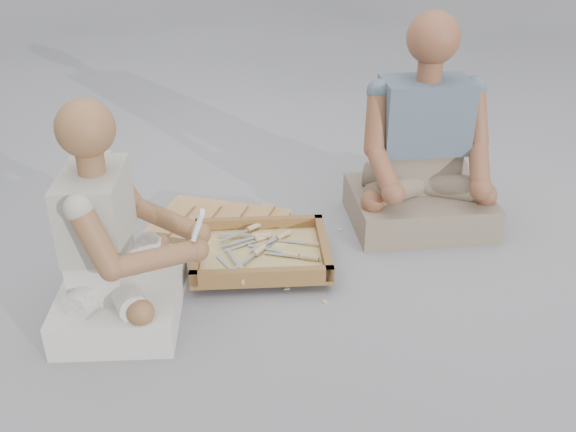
{
  "coord_description": "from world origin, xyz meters",
  "views": [
    {
      "loc": [
        0.05,
        -1.95,
        1.41
      ],
      "look_at": [
        0.02,
        0.09,
        0.3
      ],
      "focal_mm": 40.0,
      "sensor_mm": 36.0,
      "label": 1
    }
  ],
  "objects_px": {
    "carved_panel": "(220,224)",
    "tool_tray": "(261,252)",
    "craftsman": "(114,249)",
    "companion": "(423,158)"
  },
  "relations": [
    {
      "from": "companion",
      "to": "tool_tray",
      "type": "bearing_deg",
      "value": 21.51
    },
    {
      "from": "tool_tray",
      "to": "companion",
      "type": "distance_m",
      "value": 0.82
    },
    {
      "from": "craftsman",
      "to": "companion",
      "type": "relative_size",
      "value": 0.86
    },
    {
      "from": "tool_tray",
      "to": "companion",
      "type": "height_order",
      "value": "companion"
    },
    {
      "from": "carved_panel",
      "to": "tool_tray",
      "type": "height_order",
      "value": "tool_tray"
    },
    {
      "from": "tool_tray",
      "to": "craftsman",
      "type": "relative_size",
      "value": 0.72
    },
    {
      "from": "companion",
      "to": "craftsman",
      "type": "bearing_deg",
      "value": 23.62
    },
    {
      "from": "carved_panel",
      "to": "tool_tray",
      "type": "xyz_separation_m",
      "value": [
        0.2,
        -0.3,
        0.04
      ]
    },
    {
      "from": "tool_tray",
      "to": "companion",
      "type": "bearing_deg",
      "value": 29.31
    },
    {
      "from": "craftsman",
      "to": "companion",
      "type": "height_order",
      "value": "companion"
    }
  ]
}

